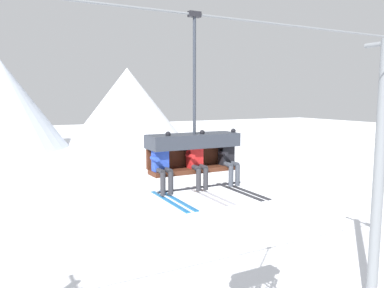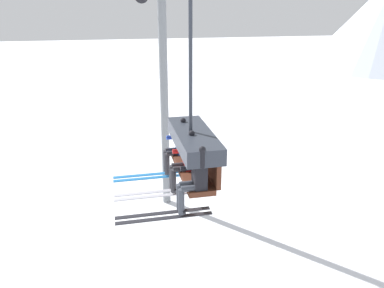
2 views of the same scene
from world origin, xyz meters
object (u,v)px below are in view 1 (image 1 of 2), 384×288
Objects in this scene: chairlift_chair at (193,145)px; skier_black at (229,157)px; lift_tower_far at (379,175)px; skier_blue at (163,163)px; skier_red at (197,160)px.

chairlift_chair is 2.22× the size of skier_black.
skier_blue is (-8.31, -0.93, 1.22)m from lift_tower_far.
lift_tower_far reaches higher than chairlift_chair.
skier_blue and skier_red have the same top height.
lift_tower_far reaches higher than skier_blue.
chairlift_chair is at bearing 90.89° from skier_red.
lift_tower_far is at bearing 7.05° from skier_red.
skier_blue is 0.83m from skier_red.
lift_tower_far is 8.45m from skier_blue.
lift_tower_far is at bearing 5.43° from chairlift_chair.
skier_red is at bearing 0.00° from skier_blue.
chairlift_chair reaches higher than skier_blue.
skier_blue is at bearing 180.00° from skier_red.
skier_blue and skier_black have the same top height.
skier_black is at bearing 0.00° from skier_red.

